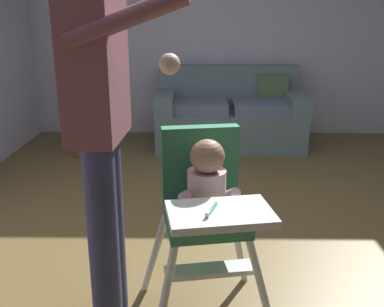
% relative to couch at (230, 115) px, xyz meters
% --- Properties ---
extents(ground, '(6.14, 7.37, 0.10)m').
position_rel_couch_xyz_m(ground, '(-0.07, -2.39, -0.38)').
color(ground, brown).
extents(wall_far, '(5.34, 0.06, 2.78)m').
position_rel_couch_xyz_m(wall_far, '(-0.07, 0.52, 1.06)').
color(wall_far, silver).
rests_on(wall_far, ground).
extents(couch, '(1.62, 0.86, 0.86)m').
position_rel_couch_xyz_m(couch, '(0.00, 0.00, 0.00)').
color(couch, slate).
rests_on(couch, ground).
extents(high_chair, '(0.70, 0.80, 0.94)m').
position_rel_couch_xyz_m(high_chair, '(-0.32, -3.06, 0.30)').
color(high_chair, white).
rests_on(high_chair, ground).
extents(adult_standing, '(0.51, 0.51, 1.73)m').
position_rel_couch_xyz_m(adult_standing, '(-0.77, -3.05, 0.65)').
color(adult_standing, '#383A61').
rests_on(adult_standing, ground).
extents(side_table, '(0.40, 0.40, 0.52)m').
position_rel_couch_xyz_m(side_table, '(-1.45, -0.39, 0.05)').
color(side_table, brown).
rests_on(side_table, ground).
extents(sippy_cup, '(0.07, 0.07, 0.10)m').
position_rel_couch_xyz_m(sippy_cup, '(-1.43, -0.39, 0.24)').
color(sippy_cup, gold).
rests_on(sippy_cup, side_table).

